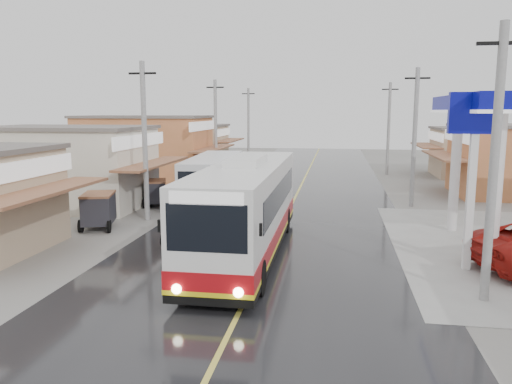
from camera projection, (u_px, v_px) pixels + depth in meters
The scene contains 11 objects.
ground at pixel (251, 287), 15.91m from camera, with size 120.00×120.00×0.00m, color slate.
road at pixel (293, 203), 30.52m from camera, with size 12.00×90.00×0.02m, color black.
centre_line at pixel (293, 203), 30.52m from camera, with size 0.15×90.00×0.01m, color #D8CC4C.
shopfronts_left at pixel (114, 190), 35.50m from camera, with size 11.00×44.00×5.20m, color tan, non-canonical shape.
utility_poles_left at pixel (187, 197), 32.60m from camera, with size 1.60×50.00×8.00m, color gray, non-canonical shape.
utility_poles_right at pixel (411, 206), 29.42m from camera, with size 1.60×36.00×8.00m, color gray, non-canonical shape.
coach_bus at pixel (247, 208), 19.27m from camera, with size 2.90×12.31×3.84m.
second_bus at pixel (214, 180), 29.12m from camera, with size 2.98×8.98×2.93m.
cyclist at pixel (170, 229), 21.05m from camera, with size 0.88×1.89×1.96m.
tricycle_near at pixel (98, 209), 23.70m from camera, with size 2.02×2.37×1.72m.
tricycle_far at pixel (155, 191), 29.39m from camera, with size 1.90×2.18×1.54m.
Camera 1 is at (2.57, -14.99, 5.57)m, focal length 35.00 mm.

